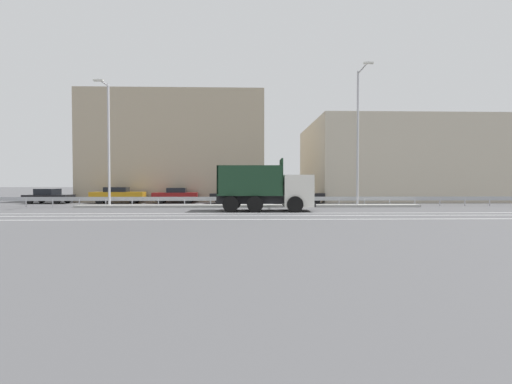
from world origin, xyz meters
TOP-DOWN VIEW (x-y plane):
  - ground_plane at (0.00, 0.00)m, footprint 320.00×320.00m
  - lane_strip_0 at (0.98, -2.79)m, footprint 48.69×0.16m
  - lane_strip_1 at (0.98, -4.44)m, footprint 48.69×0.16m
  - lane_strip_2 at (0.98, -6.50)m, footprint 48.69×0.16m
  - median_island at (0.00, 2.77)m, footprint 26.78×1.10m
  - median_guardrail at (-0.00, 3.64)m, footprint 48.69×0.09m
  - dump_truck at (1.78, -1.02)m, footprint 6.52×2.95m
  - median_road_sign at (4.22, 2.77)m, footprint 0.70×0.16m
  - street_lamp_0 at (-10.90, 2.70)m, footprint 0.70×1.88m
  - street_lamp_1 at (8.57, 2.72)m, footprint 0.71×2.73m
  - parked_car_0 at (-18.54, 8.10)m, footprint 3.96×2.02m
  - parked_car_1 at (-12.17, 8.05)m, footprint 4.84×2.07m
  - parked_car_2 at (-6.91, 8.37)m, footprint 4.25×2.15m
  - parked_car_3 at (-1.38, 7.71)m, footprint 4.34×1.87m
  - parked_car_4 at (4.82, 7.71)m, footprint 4.19×2.20m
  - background_building_0 at (-7.77, 17.33)m, footprint 18.55×15.56m
  - background_building_1 at (18.02, 14.93)m, footprint 21.94×14.75m

SIDE VIEW (x-z plane):
  - ground_plane at x=0.00m, z-range 0.00..0.00m
  - lane_strip_0 at x=0.98m, z-range 0.00..0.01m
  - lane_strip_1 at x=0.98m, z-range 0.00..0.01m
  - lane_strip_2 at x=0.98m, z-range 0.00..0.01m
  - median_island at x=0.00m, z-range 0.00..0.18m
  - median_guardrail at x=0.00m, z-range 0.18..0.96m
  - parked_car_0 at x=-18.54m, z-range 0.00..1.38m
  - parked_car_2 at x=-6.91m, z-range 0.02..1.46m
  - parked_car_3 at x=-1.38m, z-range -0.01..1.51m
  - parked_car_4 at x=4.82m, z-range 0.00..1.50m
  - parked_car_1 at x=-12.17m, z-range 0.02..1.53m
  - median_road_sign at x=4.22m, z-range 0.05..2.18m
  - dump_truck at x=1.78m, z-range -0.48..3.00m
  - background_building_1 at x=18.02m, z-range 0.00..8.58m
  - street_lamp_0 at x=-10.90m, z-range 0.45..9.98m
  - background_building_0 at x=-7.77m, z-range 0.00..11.21m
  - street_lamp_1 at x=8.57m, z-range 0.56..11.26m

